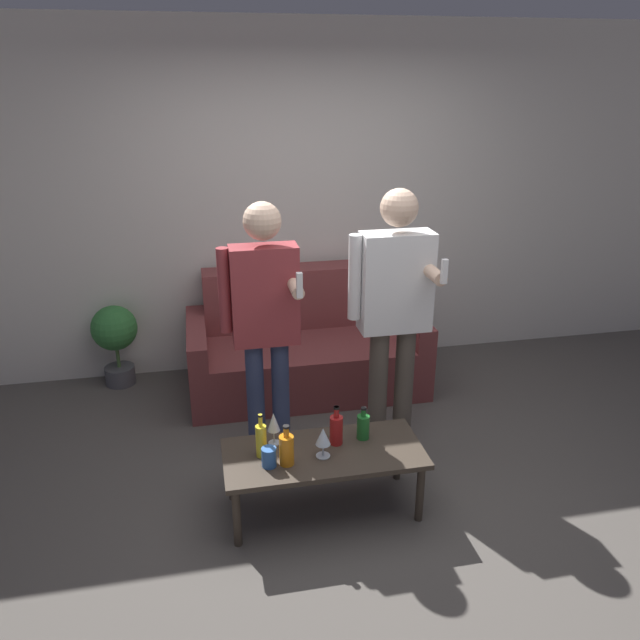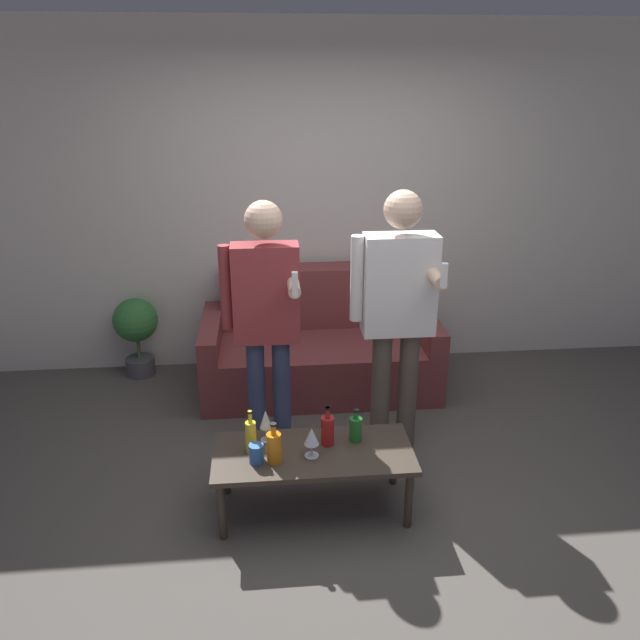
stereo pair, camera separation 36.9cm
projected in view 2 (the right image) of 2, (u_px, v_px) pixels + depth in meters
name	position (u px, v px, depth m)	size (l,w,h in m)	color
ground_plane	(353.00, 505.00, 3.59)	(16.00, 16.00, 0.00)	#514C47
wall_back	(320.00, 203.00, 4.94)	(8.00, 0.06, 2.70)	silver
couch	(319.00, 347.00, 4.90)	(1.79, 0.89, 0.89)	brown
coffee_table	(313.00, 458.00, 3.43)	(1.10, 0.49, 0.38)	#3D3328
bottle_orange	(356.00, 428.00, 3.49)	(0.07, 0.07, 0.20)	#23752D
bottle_green	(328.00, 430.00, 3.45)	(0.07, 0.07, 0.23)	#B21E1E
bottle_dark	(274.00, 447.00, 3.30)	(0.08, 0.08, 0.23)	orange
bottle_yellow	(251.00, 436.00, 3.38)	(0.06, 0.06, 0.26)	yellow
wine_glass_near	(312.00, 437.00, 3.33)	(0.08, 0.08, 0.17)	silver
wine_glass_far	(266.00, 420.00, 3.47)	(0.07, 0.07, 0.19)	silver
cup_on_table	(256.00, 454.00, 3.30)	(0.08, 0.08, 0.11)	#3366B2
person_standing_left	(266.00, 312.00, 3.73)	(0.47, 0.42, 1.65)	navy
person_standing_right	(398.00, 305.00, 3.79)	(0.52, 0.44, 1.70)	brown
potted_plant	(136.00, 327.00, 4.99)	(0.35, 0.35, 0.65)	#4C4C51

